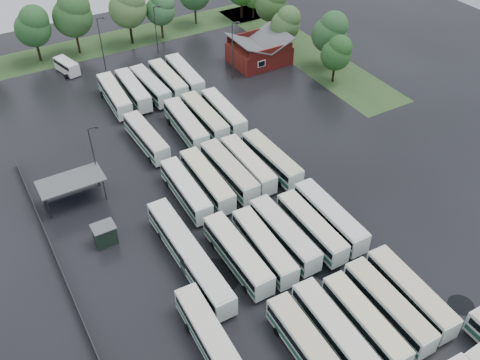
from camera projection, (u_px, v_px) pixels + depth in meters
ground at (277, 259)px, 61.95m from camera, size 160.00×160.00×0.00m
brick_building at (259, 53)px, 98.59m from camera, size 10.07×8.60×5.39m
wash_shed at (70, 182)px, 68.06m from camera, size 8.20×4.20×3.58m
utility_hut at (105, 234)px, 63.22m from camera, size 2.70×2.20×2.62m
grass_strip_north at (106, 43)px, 105.93m from camera, size 80.00×10.00×0.01m
grass_strip_east at (303, 50)px, 103.67m from camera, size 10.00×50.00×0.01m
west_fence at (67, 284)px, 58.29m from camera, size 0.10×50.00×1.20m
bus_r1c0 at (309, 348)px, 50.86m from camera, size 2.81×11.75×3.25m
bus_r1c1 at (335, 331)px, 52.23m from camera, size 2.89×11.90×3.29m
bus_r1c2 at (365, 321)px, 53.24m from camera, size 2.72×11.41×3.16m
bus_r1c3 at (388, 306)px, 54.64m from camera, size 2.61×11.62×3.23m
bus_r1c4 at (410, 292)px, 55.97m from camera, size 2.82×11.65×3.22m
bus_r2c0 at (237, 254)px, 60.07m from camera, size 2.56×11.90×3.31m
bus_r2c1 at (264, 246)px, 61.12m from camera, size 2.84×11.43×3.16m
bus_r2c2 at (284, 234)px, 62.59m from camera, size 2.53×11.66×3.24m
bus_r2c3 at (311, 227)px, 63.50m from camera, size 2.47×11.40×3.17m
bus_r2c4 at (330, 216)px, 64.83m from camera, size 2.62×11.92×3.31m
bus_r3c0 at (186, 190)px, 68.78m from camera, size 2.69×11.41×3.16m
bus_r3c1 at (207, 180)px, 70.19m from camera, size 2.77×11.84×3.28m
bus_r3c2 at (229, 171)px, 71.66m from camera, size 2.64×11.95×3.32m
bus_r3c3 at (248, 164)px, 72.89m from camera, size 2.56×11.45×3.18m
bus_r3c4 at (272, 159)px, 73.78m from camera, size 2.81×11.69×3.24m
bus_r4c0 at (146, 137)px, 77.87m from camera, size 2.74×11.43×3.16m
bus_r4c2 at (186, 124)px, 80.32m from camera, size 3.15×12.10×3.34m
bus_r4c3 at (205, 117)px, 81.90m from camera, size 2.69×11.94×3.32m
bus_r4c4 at (224, 112)px, 83.10m from camera, size 2.85×11.53×3.19m
bus_r5c0 at (115, 96)px, 86.94m from camera, size 3.07×11.82×3.26m
bus_r5c1 at (133, 90)px, 88.36m from camera, size 2.77×11.50×3.18m
bus_r5c2 at (150, 86)px, 89.47m from camera, size 2.84×11.51×3.18m
bus_r5c3 at (168, 80)px, 90.99m from camera, size 2.56×11.50×3.19m
bus_r5c4 at (185, 75)px, 92.19m from camera, size 3.03×11.93×3.29m
artic_bus_west_b at (189, 255)px, 59.97m from camera, size 2.56×17.73×3.29m
artic_bus_west_c at (222, 358)px, 50.04m from camera, size 2.94×17.07×3.15m
minibus at (67, 66)px, 95.76m from camera, size 3.35×5.87×2.42m
tree_north_1 at (33, 26)px, 95.92m from camera, size 6.43×6.43×10.66m
tree_north_2 at (73, 14)px, 97.85m from camera, size 7.30×7.30×12.10m
tree_north_3 at (129, 5)px, 101.10m from camera, size 7.21×7.21×11.93m
tree_north_4 at (161, 8)px, 104.08m from camera, size 5.81×5.81×9.62m
tree_east_0 at (337, 53)px, 90.61m from camera, size 5.19×5.19×8.60m
tree_east_1 at (331, 32)px, 94.30m from camera, size 6.30×6.30×10.43m
tree_east_2 at (286, 23)px, 99.25m from camera, size 5.52×5.52×9.14m
tree_east_3 at (272, 3)px, 104.98m from camera, size 6.19×6.19×10.24m
lamp_post_ne at (233, 47)px, 91.25m from camera, size 1.59×0.31×10.32m
lamp_post_nw at (94, 153)px, 68.91m from camera, size 1.42×0.28×9.20m
lamp_post_back_w at (101, 41)px, 93.69m from camera, size 1.52×0.30×9.86m
lamp_post_back_e at (156, 27)px, 99.36m from camera, size 1.41×0.27×9.12m
puddle_2 at (215, 277)px, 59.87m from camera, size 5.57×5.57×0.01m
puddle_3 at (326, 270)px, 60.71m from camera, size 3.46×3.46×0.01m
puddle_4 at (461, 305)px, 56.90m from camera, size 2.80×2.80×0.01m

